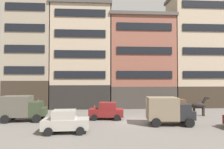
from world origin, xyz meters
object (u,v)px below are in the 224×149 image
(pedestrian_officer, at_px, (38,106))
(cargo_wagon, at_px, (175,106))
(sedan_dark, at_px, (107,111))
(sedan_light, at_px, (66,121))
(draft_horse, at_px, (199,105))
(fire_hydrant_curbside, at_px, (94,108))
(delivery_truck_near, at_px, (23,107))
(delivery_truck_far, at_px, (168,110))

(pedestrian_officer, bearing_deg, cargo_wagon, -10.06)
(sedan_dark, relative_size, sedan_light, 1.02)
(draft_horse, relative_size, sedan_light, 0.63)
(cargo_wagon, bearing_deg, draft_horse, -0.04)
(draft_horse, relative_size, sedan_dark, 0.61)
(draft_horse, xyz_separation_m, sedan_light, (-14.60, -6.28, -0.36))
(sedan_dark, xyz_separation_m, fire_hydrant_curbside, (-1.50, 5.09, -0.49))
(sedan_light, xyz_separation_m, fire_hydrant_curbside, (2.00, 10.15, -0.49))
(sedan_dark, bearing_deg, delivery_truck_near, -177.14)
(delivery_truck_far, relative_size, pedestrian_officer, 2.50)
(fire_hydrant_curbside, bearing_deg, sedan_light, -101.15)
(pedestrian_officer, height_order, fire_hydrant_curbside, pedestrian_officer)
(sedan_dark, bearing_deg, cargo_wagon, 8.53)
(delivery_truck_far, bearing_deg, cargo_wagon, 60.44)
(delivery_truck_far, xyz_separation_m, sedan_light, (-9.28, -2.10, -0.51))
(delivery_truck_far, xyz_separation_m, sedan_dark, (-5.78, 2.96, -0.51))
(draft_horse, distance_m, pedestrian_officer, 19.99)
(sedan_light, height_order, fire_hydrant_curbside, sedan_light)
(delivery_truck_far, height_order, sedan_dark, delivery_truck_far)
(sedan_dark, relative_size, pedestrian_officer, 2.14)
(delivery_truck_near, bearing_deg, sedan_dark, 2.86)
(draft_horse, height_order, fire_hydrant_curbside, draft_horse)
(cargo_wagon, relative_size, delivery_truck_near, 0.67)
(sedan_dark, height_order, sedan_light, same)
(delivery_truck_near, distance_m, sedan_light, 7.01)
(delivery_truck_far, xyz_separation_m, pedestrian_officer, (-14.44, 7.16, -0.44))
(sedan_dark, bearing_deg, fire_hydrant_curbside, 106.40)
(draft_horse, xyz_separation_m, pedestrian_officer, (-19.76, 2.98, -0.29))
(pedestrian_officer, bearing_deg, draft_horse, -8.58)
(draft_horse, xyz_separation_m, delivery_truck_near, (-19.84, -1.66, 0.15))
(sedan_light, distance_m, fire_hydrant_curbside, 10.36)
(cargo_wagon, bearing_deg, delivery_truck_far, -119.56)
(cargo_wagon, height_order, pedestrian_officer, cargo_wagon)
(draft_horse, bearing_deg, sedan_light, -156.71)
(delivery_truck_near, xyz_separation_m, sedan_light, (5.24, -4.63, -0.51))
(fire_hydrant_curbside, bearing_deg, pedestrian_officer, -172.93)
(cargo_wagon, height_order, sedan_dark, cargo_wagon)
(draft_horse, height_order, pedestrian_officer, draft_horse)
(pedestrian_officer, bearing_deg, sedan_light, -60.89)
(delivery_truck_far, distance_m, pedestrian_officer, 16.12)
(cargo_wagon, xyz_separation_m, pedestrian_officer, (-16.81, 2.98, -0.17))
(delivery_truck_near, xyz_separation_m, fire_hydrant_curbside, (7.24, 5.53, -1.00))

